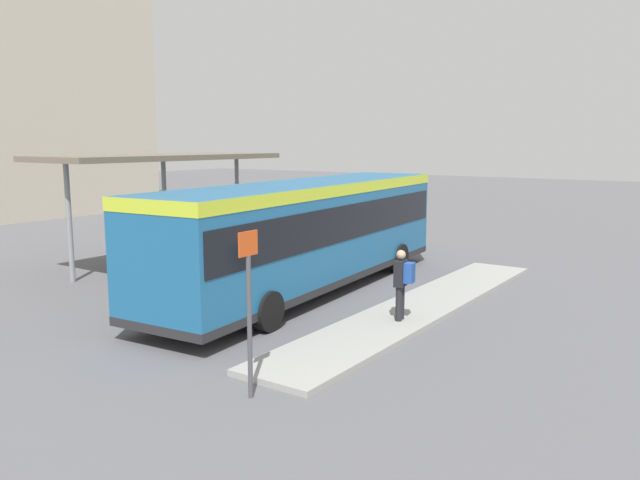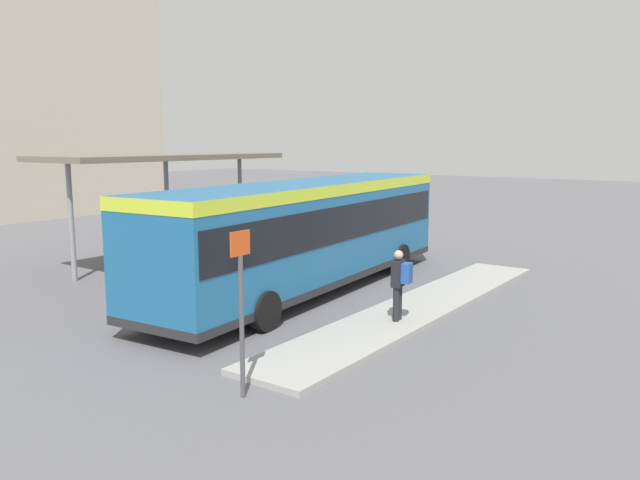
{
  "view_description": "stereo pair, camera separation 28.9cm",
  "coord_description": "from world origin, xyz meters",
  "px_view_note": "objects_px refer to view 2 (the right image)",
  "views": [
    {
      "loc": [
        -14.09,
        -10.13,
        4.21
      ],
      "look_at": [
        0.6,
        0.0,
        1.39
      ],
      "focal_mm": 35.0,
      "sensor_mm": 36.0,
      "label": 1
    },
    {
      "loc": [
        -13.92,
        -10.37,
        4.21
      ],
      "look_at": [
        0.6,
        0.0,
        1.39
      ],
      "focal_mm": 35.0,
      "sensor_mm": 36.0,
      "label": 2
    }
  ],
  "objects_px": {
    "city_bus": "(308,228)",
    "bicycle_black": "(364,234)",
    "bicycle_red": "(344,233)",
    "platform_sign": "(241,306)",
    "bicycle_green": "(314,229)",
    "potted_planter_near_shelter": "(213,251)",
    "bicycle_blue": "(326,231)",
    "pedestrian_waiting": "(400,281)"
  },
  "relations": [
    {
      "from": "city_bus",
      "to": "bicycle_black",
      "type": "xyz_separation_m",
      "value": [
        8.22,
        3.18,
        -1.43
      ]
    },
    {
      "from": "bicycle_red",
      "to": "platform_sign",
      "type": "bearing_deg",
      "value": 125.65
    },
    {
      "from": "city_bus",
      "to": "bicycle_green",
      "type": "xyz_separation_m",
      "value": [
        8.27,
        5.81,
        -1.43
      ]
    },
    {
      "from": "city_bus",
      "to": "bicycle_green",
      "type": "bearing_deg",
      "value": 30.63
    },
    {
      "from": "platform_sign",
      "to": "potted_planter_near_shelter",
      "type": "bearing_deg",
      "value": 47.96
    },
    {
      "from": "bicycle_black",
      "to": "potted_planter_near_shelter",
      "type": "distance_m",
      "value": 8.38
    },
    {
      "from": "potted_planter_near_shelter",
      "to": "bicycle_blue",
      "type": "bearing_deg",
      "value": 9.14
    },
    {
      "from": "pedestrian_waiting",
      "to": "bicycle_green",
      "type": "xyz_separation_m",
      "value": [
        9.78,
        9.56,
        -0.67
      ]
    },
    {
      "from": "pedestrian_waiting",
      "to": "bicycle_black",
      "type": "height_order",
      "value": "pedestrian_waiting"
    },
    {
      "from": "bicycle_red",
      "to": "potted_planter_near_shelter",
      "type": "bearing_deg",
      "value": 101.16
    },
    {
      "from": "bicycle_green",
      "to": "potted_planter_near_shelter",
      "type": "distance_m",
      "value": 8.7
    },
    {
      "from": "pedestrian_waiting",
      "to": "bicycle_green",
      "type": "bearing_deg",
      "value": -55.15
    },
    {
      "from": "city_bus",
      "to": "bicycle_red",
      "type": "bearing_deg",
      "value": 22.31
    },
    {
      "from": "bicycle_black",
      "to": "bicycle_red",
      "type": "height_order",
      "value": "bicycle_black"
    },
    {
      "from": "bicycle_red",
      "to": "bicycle_green",
      "type": "height_order",
      "value": "bicycle_green"
    },
    {
      "from": "city_bus",
      "to": "bicycle_blue",
      "type": "height_order",
      "value": "city_bus"
    },
    {
      "from": "pedestrian_waiting",
      "to": "potted_planter_near_shelter",
      "type": "relative_size",
      "value": 1.07
    },
    {
      "from": "bicycle_blue",
      "to": "bicycle_green",
      "type": "height_order",
      "value": "bicycle_green"
    },
    {
      "from": "platform_sign",
      "to": "bicycle_black",
      "type": "bearing_deg",
      "value": 24.52
    },
    {
      "from": "pedestrian_waiting",
      "to": "potted_planter_near_shelter",
      "type": "distance_m",
      "value": 7.5
    },
    {
      "from": "bicycle_blue",
      "to": "city_bus",
      "type": "bearing_deg",
      "value": -59.23
    },
    {
      "from": "pedestrian_waiting",
      "to": "bicycle_red",
      "type": "relative_size",
      "value": 1.0
    },
    {
      "from": "city_bus",
      "to": "bicycle_blue",
      "type": "xyz_separation_m",
      "value": [
        7.97,
        4.93,
        -1.43
      ]
    },
    {
      "from": "city_bus",
      "to": "pedestrian_waiting",
      "type": "xyz_separation_m",
      "value": [
        -1.51,
        -3.75,
        -0.75
      ]
    },
    {
      "from": "city_bus",
      "to": "potted_planter_near_shelter",
      "type": "relative_size",
      "value": 7.93
    },
    {
      "from": "bicycle_black",
      "to": "potted_planter_near_shelter",
      "type": "bearing_deg",
      "value": 90.75
    },
    {
      "from": "city_bus",
      "to": "bicycle_green",
      "type": "relative_size",
      "value": 6.77
    },
    {
      "from": "city_bus",
      "to": "bicycle_blue",
      "type": "distance_m",
      "value": 9.48
    },
    {
      "from": "city_bus",
      "to": "pedestrian_waiting",
      "type": "bearing_deg",
      "value": -116.32
    },
    {
      "from": "platform_sign",
      "to": "bicycle_red",
      "type": "bearing_deg",
      "value": 27.51
    },
    {
      "from": "city_bus",
      "to": "potted_planter_near_shelter",
      "type": "bearing_deg",
      "value": 87.8
    },
    {
      "from": "bicycle_red",
      "to": "bicycle_green",
      "type": "distance_m",
      "value": 1.76
    },
    {
      "from": "bicycle_blue",
      "to": "platform_sign",
      "type": "height_order",
      "value": "platform_sign"
    },
    {
      "from": "bicycle_blue",
      "to": "platform_sign",
      "type": "xyz_separation_m",
      "value": [
        -14.63,
        -8.53,
        1.17
      ]
    },
    {
      "from": "city_bus",
      "to": "bicycle_blue",
      "type": "relative_size",
      "value": 6.84
    },
    {
      "from": "pedestrian_waiting",
      "to": "bicycle_black",
      "type": "relative_size",
      "value": 0.93
    },
    {
      "from": "bicycle_red",
      "to": "potted_planter_near_shelter",
      "type": "distance_m",
      "value": 8.22
    },
    {
      "from": "bicycle_black",
      "to": "platform_sign",
      "type": "height_order",
      "value": "platform_sign"
    },
    {
      "from": "bicycle_black",
      "to": "bicycle_red",
      "type": "bearing_deg",
      "value": 14.39
    },
    {
      "from": "potted_planter_near_shelter",
      "to": "bicycle_black",
      "type": "bearing_deg",
      "value": -3.03
    },
    {
      "from": "bicycle_blue",
      "to": "bicycle_black",
      "type": "bearing_deg",
      "value": 7.03
    },
    {
      "from": "bicycle_black",
      "to": "bicycle_green",
      "type": "distance_m",
      "value": 2.62
    }
  ]
}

